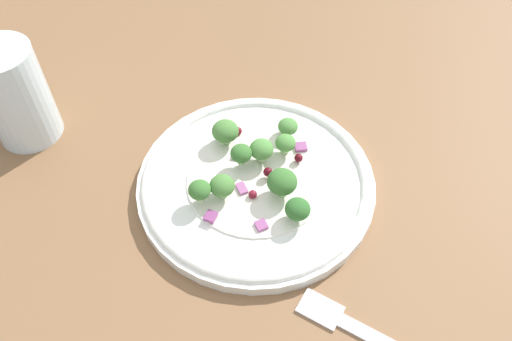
{
  "coord_description": "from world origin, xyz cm",
  "views": [
    {
      "loc": [
        -21.1,
        26.99,
        41.79
      ],
      "look_at": [
        -2.68,
        1.4,
        2.7
      ],
      "focal_mm": 36.58,
      "sensor_mm": 36.0,
      "label": 1
    }
  ],
  "objects_px": {
    "plate": "(256,182)",
    "broccoli_floret_0": "(282,182)",
    "broccoli_floret_2": "(222,186)",
    "broccoli_floret_1": "(241,154)",
    "water_glass": "(15,95)"
  },
  "relations": [
    {
      "from": "broccoli_floret_1",
      "to": "water_glass",
      "type": "distance_m",
      "value": 0.24
    },
    {
      "from": "broccoli_floret_0",
      "to": "broccoli_floret_1",
      "type": "height_order",
      "value": "broccoli_floret_0"
    },
    {
      "from": "broccoli_floret_1",
      "to": "water_glass",
      "type": "bearing_deg",
      "value": 21.12
    },
    {
      "from": "broccoli_floret_1",
      "to": "plate",
      "type": "bearing_deg",
      "value": 166.49
    },
    {
      "from": "broccoli_floret_0",
      "to": "broccoli_floret_2",
      "type": "distance_m",
      "value": 0.06
    },
    {
      "from": "broccoli_floret_0",
      "to": "water_glass",
      "type": "distance_m",
      "value": 0.29
    },
    {
      "from": "broccoli_floret_2",
      "to": "water_glass",
      "type": "relative_size",
      "value": 0.23
    },
    {
      "from": "plate",
      "to": "broccoli_floret_1",
      "type": "xyz_separation_m",
      "value": [
        0.02,
        -0.01,
        0.02
      ]
    },
    {
      "from": "broccoli_floret_2",
      "to": "water_glass",
      "type": "xyz_separation_m",
      "value": [
        0.23,
        0.05,
        0.03
      ]
    },
    {
      "from": "plate",
      "to": "broccoli_floret_1",
      "type": "distance_m",
      "value": 0.03
    },
    {
      "from": "plate",
      "to": "broccoli_floret_0",
      "type": "distance_m",
      "value": 0.04
    },
    {
      "from": "plate",
      "to": "broccoli_floret_2",
      "type": "relative_size",
      "value": 9.64
    },
    {
      "from": "broccoli_floret_1",
      "to": "broccoli_floret_2",
      "type": "xyz_separation_m",
      "value": [
        -0.01,
        0.04,
        -0.0
      ]
    },
    {
      "from": "plate",
      "to": "broccoli_floret_0",
      "type": "bearing_deg",
      "value": 179.76
    },
    {
      "from": "broccoli_floret_0",
      "to": "water_glass",
      "type": "bearing_deg",
      "value": 16.4
    }
  ]
}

